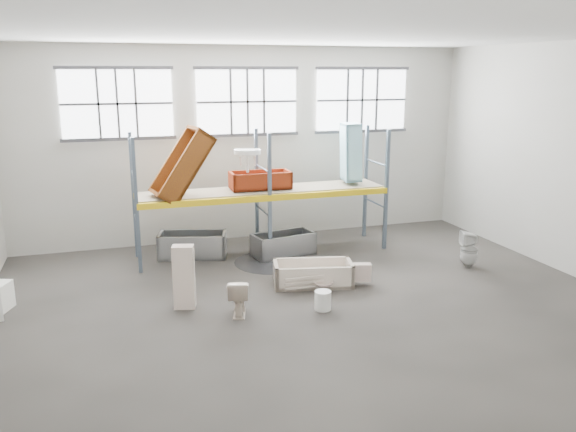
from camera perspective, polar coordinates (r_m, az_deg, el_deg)
name	(u,v)px	position (r m, az deg, el deg)	size (l,w,h in m)	color
floor	(312,307)	(11.27, 2.34, -8.94)	(12.00, 10.00, 0.10)	#4D4843
ceiling	(315,29)	(10.41, 2.63, 17.89)	(12.00, 10.00, 0.10)	silver
wall_back	(247,144)	(15.33, -4.06, 7.05)	(12.00, 0.10, 5.00)	#AEACA1
wall_front	(485,259)	(6.18, 18.79, -4.05)	(12.00, 0.10, 5.00)	#AEACA2
window_left	(117,104)	(14.71, -16.44, 10.54)	(2.60, 0.04, 1.60)	white
window_mid	(247,102)	(15.14, -4.03, 11.14)	(2.60, 0.04, 1.60)	white
window_right	(362,100)	(16.19, 7.26, 11.25)	(2.60, 0.04, 1.60)	white
rack_upright_la	(137,207)	(12.97, -14.66, 0.88)	(0.08, 0.08, 3.00)	slate
rack_upright_lb	(134,196)	(14.15, -14.95, 1.92)	(0.08, 0.08, 3.00)	slate
rack_upright_ma	(270,198)	(13.45, -1.81, 1.78)	(0.08, 0.08, 3.00)	slate
rack_upright_mb	(257,188)	(14.58, -3.10, 2.73)	(0.08, 0.08, 3.00)	slate
rack_upright_ra	(386,190)	(14.54, 9.65, 2.51)	(0.08, 0.08, 3.00)	slate
rack_upright_rb	(366,182)	(15.59, 7.64, 3.36)	(0.08, 0.08, 3.00)	slate
rack_beam_front	(270,198)	(13.45, -1.81, 1.78)	(6.00, 0.10, 0.14)	yellow
rack_beam_back	(257,188)	(14.58, -3.10, 2.73)	(6.00, 0.10, 0.14)	yellow
shelf_deck	(263,190)	(14.00, -2.49, 2.60)	(5.90, 1.10, 0.03)	gray
wet_patch	(273,262)	(13.66, -1.53, -4.54)	(1.80, 1.80, 0.00)	black
bathtub_beige	(313,274)	(12.19, 2.48, -5.67)	(1.64, 0.77, 0.48)	beige
cistern_spare	(361,272)	(12.23, 7.24, -5.52)	(0.39, 0.19, 0.37)	beige
sink_in_tub	(324,285)	(11.82, 3.54, -6.74)	(0.39, 0.39, 0.13)	#C2A89F
toilet_beige	(239,296)	(10.76, -4.87, -7.85)	(0.39, 0.68, 0.69)	#F1DDC7
cistern_tall	(184,277)	(11.08, -10.19, -5.92)	(0.39, 0.26, 1.22)	beige
toilet_white	(469,249)	(13.81, 17.38, -3.15)	(0.38, 0.39, 0.85)	silver
steel_tub_left	(193,245)	(14.16, -9.36, -2.81)	(1.60, 0.74, 0.59)	#ADB2B6
steel_tub_right	(283,244)	(14.10, -0.46, -2.78)	(1.48, 0.69, 0.54)	#ADB0B5
rust_tub_flat	(260,180)	(13.96, -2.75, 3.57)	(1.44, 0.68, 0.41)	maroon
rust_tub_tilted	(182,165)	(13.34, -10.37, 4.94)	(1.77, 0.83, 0.50)	#81420B
sink_on_shelf	(248,171)	(13.59, -3.99, 4.44)	(0.62, 0.48, 0.55)	white
blue_tub_upright	(351,152)	(14.64, 6.20, 6.27)	(1.43, 0.67, 0.40)	#9ADEF2
bucket	(323,300)	(10.98, 3.45, -8.28)	(0.31, 0.31, 0.37)	white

